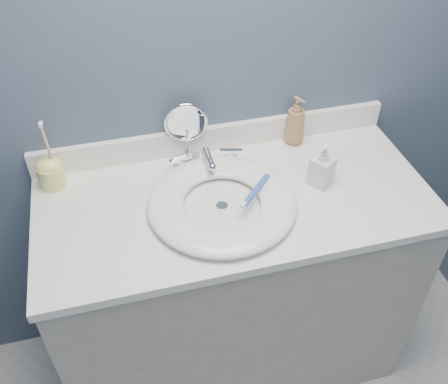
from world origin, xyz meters
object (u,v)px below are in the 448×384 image
object	(u,v)px
soap_bottle_clear	(323,165)
toothbrush_holder	(51,172)
makeup_mirror	(186,129)
soap_bottle_amber	(296,120)

from	to	relation	value
soap_bottle_clear	toothbrush_holder	xyz separation A→B (m)	(-0.82, 0.20, -0.02)
makeup_mirror	soap_bottle_amber	bearing A→B (deg)	4.87
soap_bottle_amber	soap_bottle_clear	world-z (taller)	soap_bottle_amber
toothbrush_holder	soap_bottle_clear	bearing A→B (deg)	-13.95
makeup_mirror	soap_bottle_amber	world-z (taller)	makeup_mirror
soap_bottle_amber	makeup_mirror	bearing A→B (deg)	151.81
soap_bottle_amber	toothbrush_holder	xyz separation A→B (m)	(-0.82, -0.03, -0.03)
soap_bottle_clear	toothbrush_holder	bearing A→B (deg)	-139.63
soap_bottle_clear	makeup_mirror	bearing A→B (deg)	-157.78
makeup_mirror	soap_bottle_amber	size ratio (longest dim) A/B	1.19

